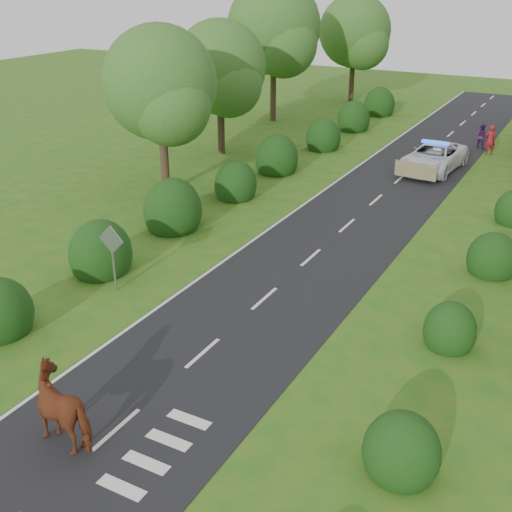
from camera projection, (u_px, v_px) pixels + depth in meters
The scene contains 14 objects.
ground at pixel (203, 354), 19.36m from camera, with size 120.00×120.00×0.00m, color #26651B.
road at pixel (369, 206), 31.38m from camera, with size 6.00×70.00×0.02m, color black.
road_markings at pixel (322, 213), 30.41m from camera, with size 4.96×70.00×0.01m.
hedgerow_left at pixel (220, 190), 31.27m from camera, with size 2.75×50.41×3.00m.
hedgerow_right at pixel (498, 249), 25.25m from camera, with size 2.10×45.78×2.10m.
tree_left_a at pixel (163, 89), 30.93m from camera, with size 5.74×5.60×8.38m.
tree_left_b at pixel (222, 71), 38.12m from camera, with size 5.74×5.60×8.07m.
tree_left_c at pixel (276, 31), 46.13m from camera, with size 6.97×6.80×10.22m.
tree_left_d at pixel (357, 34), 53.45m from camera, with size 6.15×6.00×8.89m.
road_sign at pixel (112, 249), 22.47m from camera, with size 1.06×0.08×2.53m.
cow at pixel (68, 411), 15.57m from camera, with size 1.21×2.29×1.63m, color maroon.
police_van at pixel (434, 157), 36.59m from camera, with size 3.08×5.89×1.71m.
pedestrian_red at pixel (490, 140), 39.76m from camera, with size 0.68×0.44×1.85m, color maroon.
pedestrian_purple at pixel (481, 136), 41.22m from camera, with size 0.77×0.60×1.58m, color #411D54.
Camera 1 is at (9.28, -13.69, 10.62)m, focal length 45.00 mm.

